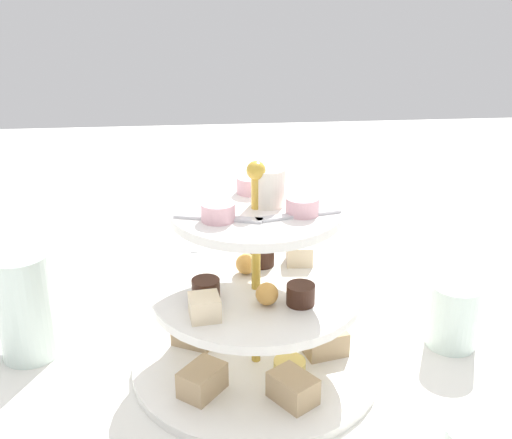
{
  "coord_description": "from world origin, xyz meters",
  "views": [
    {
      "loc": [
        -0.06,
        -0.61,
        0.43
      ],
      "look_at": [
        0.0,
        0.0,
        0.18
      ],
      "focal_mm": 44.09,
      "sensor_mm": 36.0,
      "label": 1
    }
  ],
  "objects_px": {
    "water_glass_tall_right": "(25,306)",
    "tiered_serving_stand": "(257,309)",
    "butter_knife_left": "(243,250)",
    "water_glass_mid_back": "(453,315)"
  },
  "relations": [
    {
      "from": "tiered_serving_stand",
      "to": "water_glass_mid_back",
      "type": "height_order",
      "value": "tiered_serving_stand"
    },
    {
      "from": "tiered_serving_stand",
      "to": "butter_knife_left",
      "type": "distance_m",
      "value": 0.33
    },
    {
      "from": "butter_knife_left",
      "to": "tiered_serving_stand",
      "type": "bearing_deg",
      "value": 92.64
    },
    {
      "from": "water_glass_tall_right",
      "to": "tiered_serving_stand",
      "type": "bearing_deg",
      "value": -11.38
    },
    {
      "from": "water_glass_tall_right",
      "to": "butter_knife_left",
      "type": "xyz_separation_m",
      "value": [
        0.27,
        0.27,
        -0.06
      ]
    },
    {
      "from": "tiered_serving_stand",
      "to": "butter_knife_left",
      "type": "xyz_separation_m",
      "value": [
        0.01,
        0.32,
        -0.08
      ]
    },
    {
      "from": "tiered_serving_stand",
      "to": "butter_knife_left",
      "type": "bearing_deg",
      "value": 88.5
    },
    {
      "from": "tiered_serving_stand",
      "to": "butter_knife_left",
      "type": "height_order",
      "value": "tiered_serving_stand"
    },
    {
      "from": "water_glass_tall_right",
      "to": "water_glass_mid_back",
      "type": "bearing_deg",
      "value": -3.25
    },
    {
      "from": "tiered_serving_stand",
      "to": "water_glass_tall_right",
      "type": "distance_m",
      "value": 0.27
    }
  ]
}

